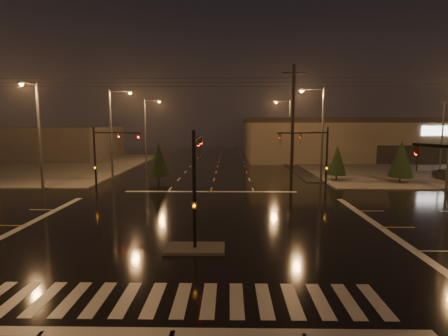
{
  "coord_description": "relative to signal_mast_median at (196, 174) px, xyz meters",
  "views": [
    {
      "loc": [
        1.73,
        -20.89,
        6.35
      ],
      "look_at": [
        1.33,
        5.01,
        3.0
      ],
      "focal_mm": 28.0,
      "sensor_mm": 36.0,
      "label": 1
    }
  ],
  "objects": [
    {
      "name": "sidewalk_ne",
      "position": [
        30.0,
        33.07,
        -3.69
      ],
      "size": [
        36.0,
        36.0,
        0.12
      ],
      "primitive_type": "cube",
      "color": "#484540",
      "rests_on": "ground"
    },
    {
      "name": "signal_mast_median",
      "position": [
        0.0,
        0.0,
        0.0
      ],
      "size": [
        0.25,
        4.59,
        6.0
      ],
      "color": "black",
      "rests_on": "ground"
    },
    {
      "name": "conifer_1",
      "position": [
        19.74,
        18.83,
        -1.11
      ],
      "size": [
        2.49,
        2.49,
        4.59
      ],
      "color": "black",
      "rests_on": "ground"
    },
    {
      "name": "median_island",
      "position": [
        -0.0,
        -0.93,
        -3.68
      ],
      "size": [
        3.0,
        1.6,
        0.15
      ],
      "primitive_type": "cube",
      "color": "#484540",
      "rests_on": "ground"
    },
    {
      "name": "streetlight_4",
      "position": [
        11.18,
        39.07,
        2.05
      ],
      "size": [
        2.77,
        0.32,
        10.0
      ],
      "color": "#38383A",
      "rests_on": "ground"
    },
    {
      "name": "ground",
      "position": [
        -0.0,
        3.07,
        -3.75
      ],
      "size": [
        140.0,
        140.0,
        0.0
      ],
      "primitive_type": "plane",
      "color": "black",
      "rests_on": "ground"
    },
    {
      "name": "stop_bar_near",
      "position": [
        -0.0,
        -7.93,
        -3.75
      ],
      "size": [
        16.0,
        0.5,
        0.01
      ],
      "primitive_type": "cube",
      "color": "beige",
      "rests_on": "ground"
    },
    {
      "name": "conifer_0",
      "position": [
        13.54,
        20.37,
        -1.44
      ],
      "size": [
        2.06,
        2.06,
        3.92
      ],
      "color": "black",
      "rests_on": "ground"
    },
    {
      "name": "crosswalk",
      "position": [
        -0.0,
        -5.93,
        -3.75
      ],
      "size": [
        15.0,
        2.6,
        0.01
      ],
      "primitive_type": "cube",
      "color": "beige",
      "rests_on": "ground"
    },
    {
      "name": "commercial_block",
      "position": [
        -35.0,
        45.07,
        -0.95
      ],
      "size": [
        30.0,
        18.0,
        5.6
      ],
      "primitive_type": "cube",
      "color": "#3E3A37",
      "rests_on": "ground"
    },
    {
      "name": "utility_pole_1",
      "position": [
        8.0,
        17.07,
        2.38
      ],
      "size": [
        2.2,
        0.32,
        12.0
      ],
      "color": "black",
      "rests_on": "ground"
    },
    {
      "name": "streetlight_1",
      "position": [
        -11.18,
        21.07,
        2.05
      ],
      "size": [
        2.77,
        0.32,
        10.0
      ],
      "color": "#38383A",
      "rests_on": "ground"
    },
    {
      "name": "car_parked",
      "position": [
        25.8,
        20.44,
        -3.04
      ],
      "size": [
        1.81,
        4.2,
        1.41
      ],
      "primitive_type": "imported",
      "rotation": [
        0.0,
        0.0,
        -0.03
      ],
      "color": "black",
      "rests_on": "ground"
    },
    {
      "name": "conifer_3",
      "position": [
        -5.88,
        19.23,
        -1.24
      ],
      "size": [
        2.33,
        2.33,
        4.34
      ],
      "color": "black",
      "rests_on": "ground"
    },
    {
      "name": "retail_building",
      "position": [
        35.0,
        49.06,
        0.09
      ],
      "size": [
        60.2,
        28.3,
        7.2
      ],
      "color": "#655E48",
      "rests_on": "ground"
    },
    {
      "name": "streetlight_3",
      "position": [
        11.18,
        19.07,
        2.05
      ],
      "size": [
        2.77,
        0.32,
        10.0
      ],
      "color": "#38383A",
      "rests_on": "ground"
    },
    {
      "name": "signal_mast_ne",
      "position": [
        9.5,
        13.21,
        0.04
      ],
      "size": [
        4.84,
        1.86,
        6.0
      ],
      "color": "black",
      "rests_on": "ground"
    },
    {
      "name": "stop_bar_far",
      "position": [
        -0.0,
        14.07,
        -3.75
      ],
      "size": [
        16.0,
        0.5,
        0.01
      ],
      "primitive_type": "cube",
      "color": "beige",
      "rests_on": "ground"
    },
    {
      "name": "signal_mast_nw",
      "position": [
        -9.5,
        13.21,
        0.04
      ],
      "size": [
        4.84,
        1.86,
        6.0
      ],
      "color": "black",
      "rests_on": "ground"
    },
    {
      "name": "streetlight_5",
      "position": [
        -16.0,
        14.26,
        2.05
      ],
      "size": [
        0.32,
        2.77,
        10.0
      ],
      "color": "#38383A",
      "rests_on": "ground"
    },
    {
      "name": "sidewalk_nw",
      "position": [
        -30.0,
        33.07,
        -3.69
      ],
      "size": [
        36.0,
        36.0,
        0.12
      ],
      "primitive_type": "cube",
      "color": "#484540",
      "rests_on": "ground"
    },
    {
      "name": "streetlight_2",
      "position": [
        -11.18,
        37.07,
        2.05
      ],
      "size": [
        2.77,
        0.32,
        10.0
      ],
      "color": "#38383A",
      "rests_on": "ground"
    }
  ]
}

